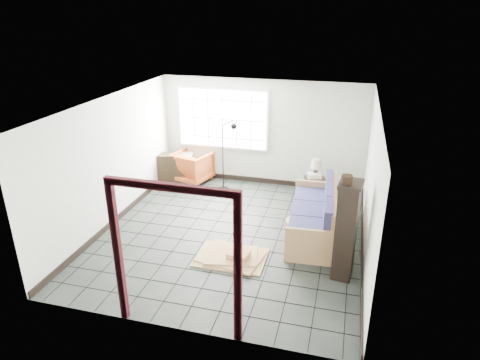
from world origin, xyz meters
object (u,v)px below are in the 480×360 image
(futon_sofa, at_px, (316,218))
(tall_shelf, at_px, (346,230))
(armchair, at_px, (193,165))
(side_table, at_px, (315,181))

(futon_sofa, relative_size, tall_shelf, 1.35)
(armchair, bearing_deg, side_table, -166.46)
(armchair, bearing_deg, tall_shelf, 156.81)
(side_table, height_order, tall_shelf, tall_shelf)
(side_table, bearing_deg, futon_sofa, -83.94)
(futon_sofa, distance_m, tall_shelf, 1.49)
(armchair, relative_size, tall_shelf, 0.51)
(armchair, relative_size, side_table, 1.47)
(futon_sofa, distance_m, side_table, 1.79)
(futon_sofa, relative_size, armchair, 2.68)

